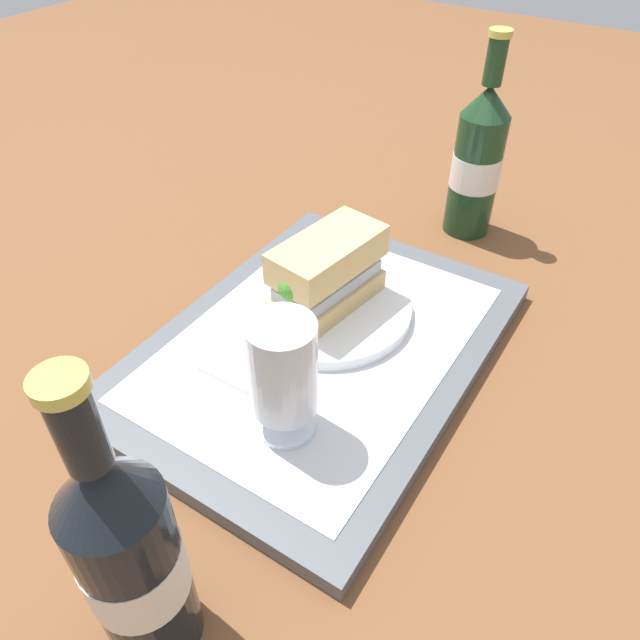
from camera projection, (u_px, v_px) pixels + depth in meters
ground_plane at (320, 354)px, 0.66m from camera, size 3.00×3.00×0.00m
tray at (320, 348)px, 0.65m from camera, size 0.44×0.32×0.02m
placemat at (320, 341)px, 0.65m from camera, size 0.38×0.27×0.00m
plate at (327, 308)px, 0.68m from camera, size 0.19×0.19×0.01m
sandwich at (326, 273)px, 0.64m from camera, size 0.14×0.08×0.08m
beer_glass at (283, 375)px, 0.51m from camera, size 0.06×0.06×0.12m
napkin_folded at (252, 355)px, 0.63m from camera, size 0.09×0.07×0.01m
beer_bottle at (131, 558)px, 0.37m from camera, size 0.07×0.07×0.27m
second_bottle at (477, 161)px, 0.79m from camera, size 0.07×0.07×0.27m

